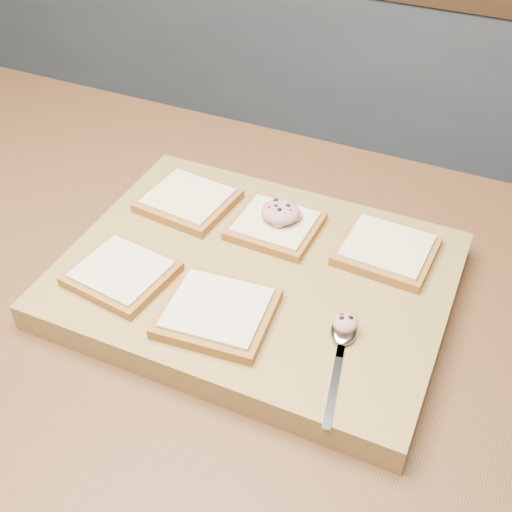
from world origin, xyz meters
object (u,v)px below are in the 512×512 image
Objects in this scene: cutting_board at (256,279)px; spoon at (343,338)px; tuna_salad_dollop at (281,212)px; bread_far_center at (275,225)px.

spoon is at bearing -26.89° from cutting_board.
tuna_salad_dollop reaches higher than spoon.
bread_far_center reaches higher than cutting_board.
cutting_board is 9.16× the size of tuna_salad_dollop.
bread_far_center is at bearing 95.32° from cutting_board.
cutting_board is at bearing -87.94° from tuna_salad_dollop.
cutting_board is 0.09m from bread_far_center.
tuna_salad_dollop is 0.22m from spoon.
cutting_board is 4.19× the size of bread_far_center.
bread_far_center is at bearing -125.41° from tuna_salad_dollop.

